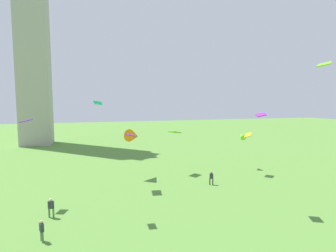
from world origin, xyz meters
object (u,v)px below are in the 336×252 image
at_px(kite_flying_6, 242,136).
at_px(monument_obelisk, 32,17).
at_px(kite_flying_8, 175,132).
at_px(person_1, 42,230).
at_px(kite_flying_1, 134,136).
at_px(kite_flying_2, 98,103).
at_px(kite_flying_4, 248,135).
at_px(kite_flying_7, 261,115).
at_px(person_0, 51,207).
at_px(person_2, 211,177).
at_px(kite_flying_0, 26,121).
at_px(kite_flying_3, 131,135).
at_px(kite_flying_5, 324,64).

bearing_deg(kite_flying_6, monument_obelisk, -33.72).
height_order(monument_obelisk, kite_flying_8, monument_obelisk).
distance_m(monument_obelisk, person_1, 53.57).
relative_size(kite_flying_1, kite_flying_2, 2.81).
relative_size(monument_obelisk, person_1, 36.15).
height_order(kite_flying_4, kite_flying_7, kite_flying_7).
height_order(person_1, kite_flying_2, kite_flying_2).
height_order(person_0, kite_flying_8, kite_flying_8).
bearing_deg(kite_flying_7, person_1, 114.33).
xyz_separation_m(person_2, kite_flying_7, (1.05, -7.41, 7.70)).
height_order(kite_flying_6, kite_flying_8, kite_flying_8).
bearing_deg(kite_flying_1, person_1, 99.23).
bearing_deg(kite_flying_4, kite_flying_7, -167.86).
relative_size(kite_flying_2, kite_flying_7, 0.74).
distance_m(kite_flying_1, kite_flying_2, 12.05).
bearing_deg(kite_flying_4, kite_flying_2, 151.54).
bearing_deg(kite_flying_7, kite_flying_8, 37.36).
xyz_separation_m(kite_flying_1, kite_flying_8, (5.60, 0.27, 0.27)).
bearing_deg(person_0, person_1, 109.16).
distance_m(kite_flying_0, kite_flying_2, 7.86).
relative_size(kite_flying_0, kite_flying_3, 0.70).
xyz_separation_m(person_1, kite_flying_6, (24.52, 14.17, 3.84)).
xyz_separation_m(monument_obelisk, kite_flying_1, (17.28, -31.47, -22.73)).
xyz_separation_m(monument_obelisk, kite_flying_6, (33.23, -31.17, -23.33)).
bearing_deg(person_0, kite_flying_4, -143.29).
xyz_separation_m(kite_flying_2, kite_flying_5, (20.45, -2.96, 3.59)).
xyz_separation_m(person_2, kite_flying_3, (-9.16, 1.37, 5.15)).
relative_size(person_1, kite_flying_2, 1.53).
bearing_deg(kite_flying_4, kite_flying_1, 119.51).
bearing_deg(kite_flying_2, kite_flying_1, 163.17).
bearing_deg(person_2, person_0, 28.83).
height_order(kite_flying_0, kite_flying_4, kite_flying_0).
distance_m(person_2, kite_flying_7, 10.74).
bearing_deg(kite_flying_7, kite_flying_2, 100.21).
bearing_deg(kite_flying_5, kite_flying_4, 56.23).
relative_size(person_1, kite_flying_6, 1.01).
distance_m(kite_flying_0, kite_flying_5, 28.32).
bearing_deg(kite_flying_6, kite_flying_3, 25.26).
bearing_deg(person_0, kite_flying_5, -167.75).
xyz_separation_m(kite_flying_4, kite_flying_6, (1.11, 3.22, -0.56)).
height_order(monument_obelisk, kite_flying_7, monument_obelisk).
height_order(person_0, person_1, person_0).
bearing_deg(kite_flying_3, kite_flying_1, -1.33).
bearing_deg(monument_obelisk, kite_flying_4, -46.95).
bearing_deg(kite_flying_7, person_0, 101.91).
xyz_separation_m(person_0, kite_flying_6, (24.47, 10.29, 3.77)).
distance_m(person_1, kite_flying_3, 13.11).
relative_size(person_0, kite_flying_2, 1.64).
bearing_deg(kite_flying_7, kite_flying_4, -6.09).
distance_m(kite_flying_0, kite_flying_1, 12.80).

